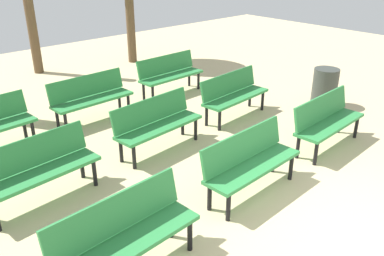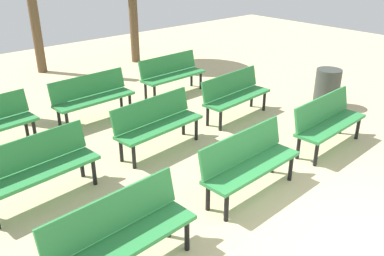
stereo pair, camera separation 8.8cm
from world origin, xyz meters
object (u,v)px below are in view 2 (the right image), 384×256
at_px(bench_r0_c2, 328,120).
at_px(bench_r2_c2, 172,72).
at_px(bench_r1_c1, 157,121).
at_px(tree_2, 32,4).
at_px(bench_r1_c2, 235,93).
at_px(bench_r0_c0, 121,232).
at_px(bench_r0_c1, 249,160).
at_px(trash_bin, 327,88).
at_px(bench_r2_c1, 92,95).
at_px(bench_r1_c0, 37,166).

distance_m(bench_r0_c2, bench_r2_c2, 3.88).
xyz_separation_m(bench_r1_c1, tree_2, (0.40, 5.74, 1.29)).
distance_m(bench_r1_c1, bench_r1_c2, 2.00).
bearing_deg(tree_2, bench_r0_c0, -107.06).
relative_size(bench_r0_c0, bench_r0_c1, 1.00).
xyz_separation_m(bench_r1_c1, trash_bin, (3.92, -0.76, -0.10)).
relative_size(bench_r0_c0, trash_bin, 2.02).
xyz_separation_m(bench_r0_c0, bench_r2_c1, (1.82, 3.90, 0.00)).
distance_m(bench_r2_c1, tree_2, 4.12).
height_order(bench_r0_c0, bench_r0_c1, same).
distance_m(bench_r0_c2, bench_r2_c1, 4.38).
relative_size(bench_r0_c1, bench_r1_c2, 0.99).
bearing_deg(bench_r0_c2, bench_r0_c0, -179.84).
height_order(bench_r0_c1, bench_r1_c0, same).
relative_size(bench_r1_c1, bench_r2_c1, 1.01).
bearing_deg(tree_2, bench_r2_c1, -98.33).
bearing_deg(tree_2, bench_r1_c2, -74.17).
xyz_separation_m(bench_r0_c1, bench_r1_c2, (1.86, 2.00, 0.00)).
bearing_deg(trash_bin, bench_r0_c1, -163.37).
distance_m(bench_r0_c1, bench_r2_c1, 3.77).
xyz_separation_m(bench_r0_c0, bench_r1_c0, (-0.10, 1.90, 0.00)).
relative_size(bench_r0_c0, bench_r1_c2, 0.99).
height_order(bench_r1_c1, tree_2, tree_2).
relative_size(bench_r0_c0, bench_r1_c0, 0.99).
bearing_deg(bench_r2_c1, bench_r0_c1, -87.54).
relative_size(bench_r1_c2, bench_r2_c1, 1.01).
bearing_deg(bench_r1_c2, bench_r2_c2, 86.76).
distance_m(bench_r2_c1, bench_r2_c2, 2.12).
bearing_deg(bench_r0_c0, bench_r0_c2, -0.11).
bearing_deg(bench_r1_c2, tree_2, 101.17).
height_order(bench_r2_c1, bench_r2_c2, same).
distance_m(bench_r1_c2, trash_bin, 2.12).
distance_m(bench_r0_c1, tree_2, 7.74).
bearing_deg(bench_r1_c2, bench_r1_c1, 178.55).
relative_size(bench_r0_c1, bench_r0_c2, 1.00).
xyz_separation_m(bench_r1_c1, bench_r2_c2, (1.95, 2.04, 0.00)).
relative_size(bench_r1_c0, bench_r2_c2, 1.01).
xyz_separation_m(bench_r1_c2, tree_2, (-1.59, 5.63, 1.29)).
bearing_deg(bench_r1_c1, bench_r2_c1, 90.21).
bearing_deg(bench_r2_c1, bench_r1_c0, -135.98).
height_order(bench_r1_c0, bench_r2_c2, same).
distance_m(bench_r1_c1, tree_2, 5.89).
relative_size(bench_r0_c0, bench_r2_c2, 1.00).
bearing_deg(bench_r0_c0, bench_r1_c2, 25.48).
height_order(bench_r1_c0, bench_r2_c1, same).
height_order(bench_r2_c2, tree_2, tree_2).
bearing_deg(bench_r0_c0, bench_r0_c1, 1.01).
relative_size(bench_r0_c2, bench_r1_c2, 0.99).
distance_m(bench_r1_c2, tree_2, 5.99).
relative_size(bench_r1_c0, bench_r1_c1, 1.00).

